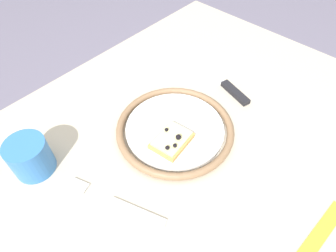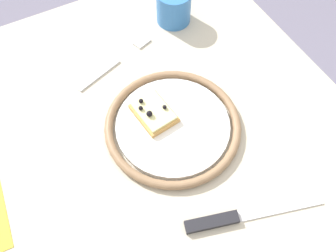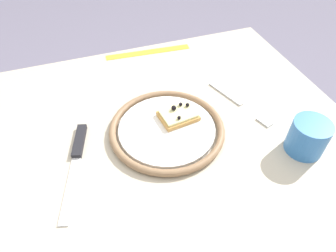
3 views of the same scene
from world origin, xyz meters
name	(u,v)px [view 1 (image 1 of 3)]	position (x,y,z in m)	size (l,w,h in m)	color
ground_plane	(180,237)	(0.00, 0.00, 0.00)	(6.00, 6.00, 0.00)	slate
dining_table	(187,149)	(0.00, 0.00, 0.63)	(0.94, 0.72, 0.73)	#BCB29E
plate	(175,129)	(-0.04, 0.01, 0.74)	(0.26, 0.26, 0.02)	white
pizza_slice_near	(172,140)	(-0.08, -0.01, 0.75)	(0.09, 0.07, 0.03)	tan
knife	(227,85)	(0.16, 0.01, 0.74)	(0.09, 0.24, 0.01)	silver
fork	(115,201)	(-0.24, -0.02, 0.74)	(0.08, 0.20, 0.00)	#BABABA
cup	(30,157)	(-0.30, 0.15, 0.77)	(0.08, 0.08, 0.08)	#3372BF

